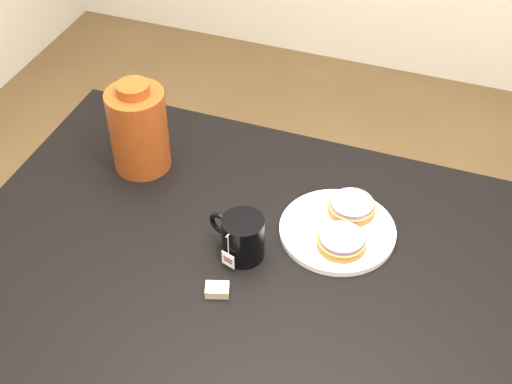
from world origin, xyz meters
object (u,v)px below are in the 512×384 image
at_px(teabag_pouch, 217,290).
at_px(bagel_package, 139,129).
at_px(plate, 337,230).
at_px(bagel_back, 352,207).
at_px(table, 294,310).
at_px(bagel_front, 342,241).
at_px(mug, 242,237).

height_order(teabag_pouch, bagel_package, bagel_package).
bearing_deg(plate, bagel_package, 172.54).
bearing_deg(plate, bagel_back, 77.41).
relative_size(plate, bagel_back, 1.98).
relative_size(table, bagel_package, 6.40).
height_order(plate, teabag_pouch, same).
xyz_separation_m(teabag_pouch, bagel_package, (-0.31, 0.30, 0.09)).
relative_size(bagel_back, bagel_package, 0.56).
bearing_deg(bagel_package, plate, -7.46).
bearing_deg(teabag_pouch, bagel_back, 57.44).
relative_size(bagel_back, teabag_pouch, 2.71).
relative_size(bagel_front, mug, 0.93).
height_order(table, mug, mug).
xyz_separation_m(bagel_back, teabag_pouch, (-0.19, -0.29, -0.02)).
bearing_deg(plate, bagel_front, -66.76).
distance_m(table, bagel_package, 0.53).
xyz_separation_m(bagel_front, mug, (-0.18, -0.08, 0.02)).
relative_size(bagel_front, bagel_package, 0.58).
distance_m(mug, bagel_package, 0.37).
distance_m(teabag_pouch, bagel_package, 0.44).
xyz_separation_m(table, mug, (-0.12, 0.04, 0.13)).
bearing_deg(mug, bagel_back, 62.80).
bearing_deg(mug, plate, 53.68).
bearing_deg(bagel_back, plate, -102.59).
distance_m(plate, bagel_back, 0.06).
bearing_deg(bagel_back, mug, -134.35).
xyz_separation_m(plate, mug, (-0.16, -0.12, 0.04)).
height_order(plate, mug, mug).
bearing_deg(table, teabag_pouch, -151.22).
bearing_deg(bagel_back, table, -103.78).
distance_m(table, teabag_pouch, 0.18).
bearing_deg(table, bagel_package, 153.09).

